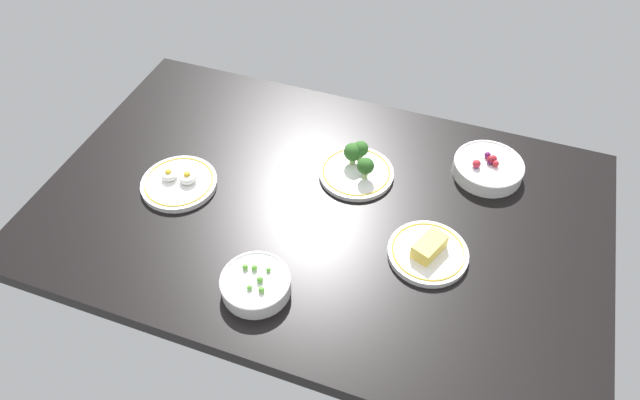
{
  "coord_description": "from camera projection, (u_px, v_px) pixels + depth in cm",
  "views": [
    {
      "loc": [
        -32.0,
        89.68,
        109.38
      ],
      "look_at": [
        0.0,
        0.0,
        6.0
      ],
      "focal_mm": 32.14,
      "sensor_mm": 36.0,
      "label": 1
    }
  ],
  "objects": [
    {
      "name": "dining_table",
      "position": [
        320.0,
        211.0,
        1.43
      ],
      "size": [
        138.65,
        87.59,
        4.0
      ],
      "primitive_type": "cube",
      "color": "black",
      "rests_on": "ground"
    },
    {
      "name": "plate_broccoli",
      "position": [
        357.0,
        168.0,
        1.48
      ],
      "size": [
        19.5,
        19.5,
        7.66
      ],
      "color": "white",
      "rests_on": "dining_table"
    },
    {
      "name": "plate_cheese",
      "position": [
        428.0,
        252.0,
        1.31
      ],
      "size": [
        18.51,
        18.51,
        5.07
      ],
      "color": "white",
      "rests_on": "dining_table"
    },
    {
      "name": "bowl_berries",
      "position": [
        488.0,
        167.0,
        1.48
      ],
      "size": [
        18.0,
        18.0,
        5.76
      ],
      "color": "white",
      "rests_on": "dining_table"
    },
    {
      "name": "plate_eggs",
      "position": [
        179.0,
        182.0,
        1.46
      ],
      "size": [
        19.37,
        19.37,
        4.66
      ],
      "color": "white",
      "rests_on": "dining_table"
    },
    {
      "name": "bowl_peas",
      "position": [
        256.0,
        284.0,
        1.24
      ],
      "size": [
        15.42,
        15.42,
        5.23
      ],
      "color": "white",
      "rests_on": "dining_table"
    }
  ]
}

